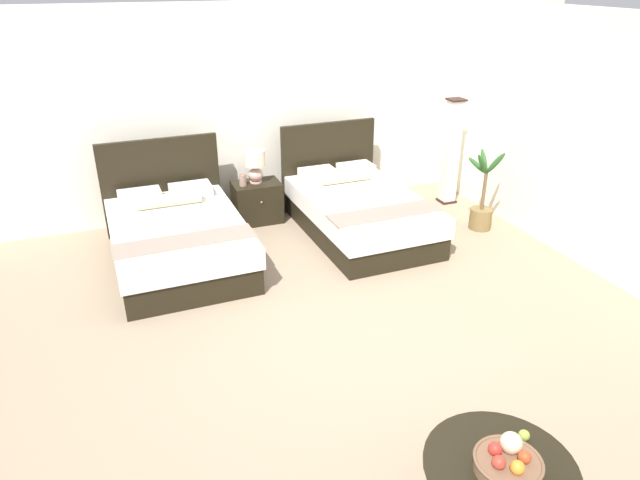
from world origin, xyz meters
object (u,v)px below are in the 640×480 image
Objects in this scene: bed_near_window at (177,237)px; floor_lamp_corner at (451,152)px; coffee_table at (498,478)px; fruit_bowl at (508,462)px; potted_palm at (482,206)px; vase at (243,180)px; loose_apple at (524,435)px; bed_near_corner at (358,210)px; nightstand at (257,202)px; table_lamp at (255,163)px.

floor_lamp_corner is (3.79, 0.49, 0.43)m from bed_near_window.
floor_lamp_corner reaches higher than coffee_table.
floor_lamp_corner is at bearing 60.95° from fruit_bowl.
floor_lamp_corner is at bearing 7.40° from bed_near_window.
bed_near_window is at bearing 172.97° from potted_palm.
vase is 0.14× the size of potted_palm.
bed_near_window reaches higher than loose_apple.
bed_near_corner is 3.55× the size of nightstand.
fruit_bowl is 0.29m from loose_apple.
loose_apple is at bearing 24.68° from coffee_table.
bed_near_window is 3.71m from potted_palm.
nightstand is at bearing 173.81° from floor_lamp_corner.
bed_near_window is 0.98× the size of bed_near_corner.
table_lamp is 1.09× the size of fruit_bowl.
nightstand is at bearing 143.85° from bed_near_corner.
floor_lamp_corner is at bearing 62.49° from loose_apple.
bed_near_window is 1.37m from nightstand.
loose_apple is 5.00m from floor_lamp_corner.
nightstand is at bearing 12.54° from vase.
potted_palm is (1.49, -0.45, 0.01)m from bed_near_corner.
potted_palm reaches higher than coffee_table.
bed_near_corner reaches higher than vase.
potted_palm is (2.56, -1.24, 0.04)m from nightstand.
vase reaches higher than nightstand.
bed_near_corner is 14.27× the size of vase.
bed_near_window is 3.85m from floor_lamp_corner.
bed_near_window is 3.47× the size of nightstand.
bed_near_corner is 1.55m from potted_palm.
nightstand is at bearing 34.80° from bed_near_window.
bed_near_window is 1.46m from table_lamp.
bed_near_window reaches higher than nightstand.
fruit_bowl reaches higher than nightstand.
vase is 0.17× the size of coffee_table.
fruit_bowl reaches higher than coffee_table.
nightstand is 0.57× the size of potted_palm.
loose_apple is (0.36, -4.74, -0.32)m from table_lamp.
table_lamp reaches higher than nightstand.
table_lamp reaches higher than loose_apple.
bed_near_window is at bearing -145.20° from nightstand.
potted_palm is at bearing -16.99° from bed_near_corner.
vase is at bearing 38.12° from bed_near_window.
fruit_bowl is (0.12, -4.87, 0.23)m from nightstand.
bed_near_window is at bearing -141.88° from vase.
potted_palm is (2.43, 3.64, -0.18)m from fruit_bowl.
vase reaches higher than fruit_bowl.
bed_near_window is at bearing -144.52° from table_lamp.
coffee_table is (0.30, -4.79, -0.28)m from vase.
loose_apple is (1.49, -3.93, 0.16)m from bed_near_window.
floor_lamp_corner is at bearing -6.19° from nightstand.
coffee_table is 4.34m from potted_palm.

